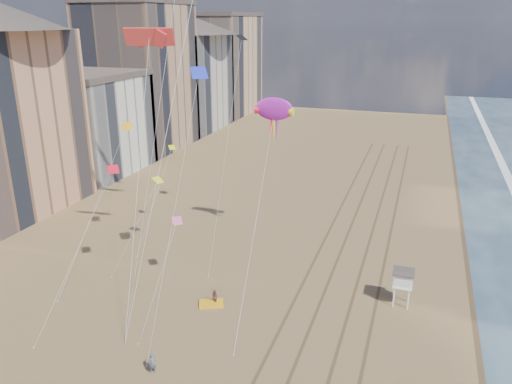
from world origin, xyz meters
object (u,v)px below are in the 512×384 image
at_px(grounded_kite, 211,304).
at_px(kite_flyer_a, 152,363).
at_px(show_kite, 274,109).
at_px(kite_flyer_b, 215,297).
at_px(lifeguard_stand, 403,279).

xyz_separation_m(grounded_kite, kite_flyer_a, (-0.34, -10.15, 0.75)).
height_order(show_kite, kite_flyer_a, show_kite).
bearing_deg(grounded_kite, kite_flyer_b, 8.53).
distance_m(lifeguard_stand, kite_flyer_a, 23.38).
height_order(lifeguard_stand, kite_flyer_b, lifeguard_stand).
height_order(grounded_kite, kite_flyer_a, kite_flyer_a).
distance_m(grounded_kite, kite_flyer_a, 10.19).
distance_m(lifeguard_stand, kite_flyer_b, 17.49).
xyz_separation_m(lifeguard_stand, grounded_kite, (-16.74, -5.71, -2.57)).
distance_m(grounded_kite, show_kite, 21.41).
distance_m(lifeguard_stand, grounded_kite, 17.87).
bearing_deg(grounded_kite, lifeguard_stand, -5.33).
bearing_deg(show_kite, grounded_kite, -96.75).
bearing_deg(lifeguard_stand, show_kite, 150.72).
relative_size(grounded_kite, show_kite, 0.09).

